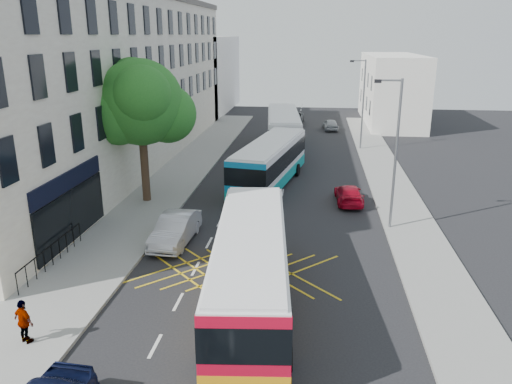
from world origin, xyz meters
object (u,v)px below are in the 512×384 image
(bus_far, at_px, (283,129))
(bus_mid, at_px, (270,163))
(street_tree, at_px, (140,103))
(parked_car_silver, at_px, (175,229))
(distant_car_silver, at_px, (330,124))
(lamp_far, at_px, (362,100))
(lamp_near, at_px, (394,147))
(red_hatchback, at_px, (349,194))
(distant_car_grey, at_px, (294,118))
(pedestrian_far, at_px, (24,322))
(bus_near, at_px, (251,268))

(bus_far, bearing_deg, bus_mid, -95.89)
(street_tree, relative_size, bus_far, 0.71)
(bus_mid, bearing_deg, parked_car_silver, -99.78)
(distant_car_silver, bearing_deg, street_tree, 60.15)
(parked_car_silver, bearing_deg, lamp_far, 67.30)
(lamp_near, height_order, red_hatchback, lamp_near)
(distant_car_grey, bearing_deg, street_tree, -103.88)
(lamp_far, distance_m, pedestrian_far, 35.49)
(bus_mid, height_order, parked_car_silver, bus_mid)
(bus_near, height_order, distant_car_grey, bus_near)
(street_tree, height_order, distant_car_silver, street_tree)
(street_tree, bearing_deg, red_hatchback, 6.23)
(red_hatchback, bearing_deg, bus_near, 68.26)
(street_tree, relative_size, distant_car_silver, 2.38)
(bus_mid, relative_size, parked_car_silver, 2.59)
(lamp_near, distance_m, distant_car_silver, 30.23)
(lamp_near, bearing_deg, street_tree, 168.60)
(street_tree, xyz_separation_m, red_hatchback, (12.82, 1.40, -5.72))
(lamp_far, distance_m, bus_mid, 14.72)
(street_tree, relative_size, distant_car_grey, 1.77)
(street_tree, bearing_deg, bus_mid, 31.20)
(pedestrian_far, bearing_deg, lamp_far, -88.29)
(distant_car_silver, bearing_deg, red_hatchback, 85.90)
(distant_car_grey, bearing_deg, lamp_near, -77.90)
(street_tree, xyz_separation_m, parked_car_silver, (3.61, -6.13, -5.55))
(bus_mid, relative_size, red_hatchback, 2.96)
(lamp_near, distance_m, parked_car_silver, 12.17)
(bus_near, distance_m, bus_far, 28.78)
(bus_mid, height_order, distant_car_grey, bus_mid)
(bus_far, bearing_deg, lamp_near, -75.55)
(street_tree, height_order, pedestrian_far, street_tree)
(red_hatchback, height_order, distant_car_grey, distant_car_grey)
(bus_mid, distance_m, parked_car_silver, 11.39)
(distant_car_grey, xyz_separation_m, distant_car_silver, (4.28, -3.65, -0.06))
(lamp_far, xyz_separation_m, bus_far, (-7.09, -0.27, -2.81))
(distant_car_grey, bearing_deg, bus_far, -90.81)
(bus_near, relative_size, red_hatchback, 2.96)
(pedestrian_far, bearing_deg, distant_car_silver, -80.32)
(parked_car_silver, relative_size, red_hatchback, 1.14)
(distant_car_silver, bearing_deg, lamp_far, 98.48)
(lamp_far, xyz_separation_m, bus_near, (-6.44, -29.05, -2.92))
(bus_mid, bearing_deg, distant_car_grey, 99.10)
(street_tree, xyz_separation_m, distant_car_grey, (8.00, 30.56, -5.60))
(street_tree, relative_size, lamp_far, 1.10)
(bus_near, relative_size, distant_car_silver, 3.16)
(lamp_far, bearing_deg, pedestrian_far, -112.96)
(street_tree, height_order, bus_far, street_tree)
(parked_car_silver, relative_size, pedestrian_far, 2.79)
(bus_near, bearing_deg, distant_car_silver, 78.78)
(distant_car_grey, xyz_separation_m, pedestrian_far, (-7.07, -46.02, 0.26))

